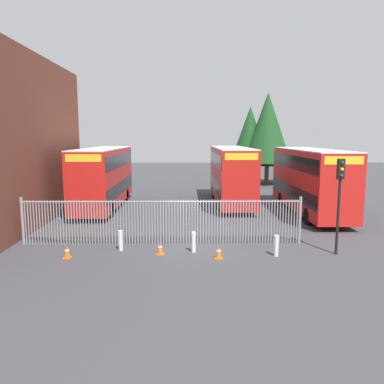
{
  "coord_description": "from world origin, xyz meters",
  "views": [
    {
      "loc": [
        -0.35,
        -18.0,
        5.27
      ],
      "look_at": [
        0.0,
        4.0,
        2.0
      ],
      "focal_mm": 35.12,
      "sensor_mm": 36.0,
      "label": 1
    }
  ],
  "objects_px": {
    "double_decker_bus_near_gate": "(310,178)",
    "bollard_near_left": "(121,241)",
    "bollard_center_front": "(193,242)",
    "traffic_cone_mid_forecourt": "(160,248)",
    "traffic_light_kerbside": "(340,189)",
    "double_decker_bus_behind_fence_left": "(231,173)",
    "traffic_cone_near_kerb": "(67,252)",
    "bollard_near_right": "(276,246)",
    "double_decker_bus_behind_fence_right": "(104,175)",
    "traffic_cone_by_gate": "(219,252)"
  },
  "relations": [
    {
      "from": "double_decker_bus_behind_fence_left",
      "to": "bollard_center_front",
      "type": "distance_m",
      "value": 13.14
    },
    {
      "from": "double_decker_bus_behind_fence_right",
      "to": "traffic_cone_by_gate",
      "type": "height_order",
      "value": "double_decker_bus_behind_fence_right"
    },
    {
      "from": "traffic_cone_mid_forecourt",
      "to": "traffic_cone_near_kerb",
      "type": "height_order",
      "value": "same"
    },
    {
      "from": "traffic_cone_by_gate",
      "to": "traffic_light_kerbside",
      "type": "height_order",
      "value": "traffic_light_kerbside"
    },
    {
      "from": "bollard_near_right",
      "to": "traffic_light_kerbside",
      "type": "xyz_separation_m",
      "value": [
        2.78,
        0.22,
        2.51
      ]
    },
    {
      "from": "traffic_cone_mid_forecourt",
      "to": "bollard_near_left",
      "type": "bearing_deg",
      "value": 161.23
    },
    {
      "from": "traffic_light_kerbside",
      "to": "traffic_cone_near_kerb",
      "type": "bearing_deg",
      "value": -178.22
    },
    {
      "from": "traffic_cone_near_kerb",
      "to": "bollard_near_right",
      "type": "bearing_deg",
      "value": 0.94
    },
    {
      "from": "bollard_near_left",
      "to": "bollard_center_front",
      "type": "distance_m",
      "value": 3.4
    },
    {
      "from": "double_decker_bus_behind_fence_left",
      "to": "double_decker_bus_behind_fence_right",
      "type": "relative_size",
      "value": 1.0
    },
    {
      "from": "bollard_center_front",
      "to": "traffic_cone_by_gate",
      "type": "xyz_separation_m",
      "value": [
        1.07,
        -0.95,
        -0.19
      ]
    },
    {
      "from": "double_decker_bus_behind_fence_right",
      "to": "double_decker_bus_behind_fence_left",
      "type": "bearing_deg",
      "value": 9.51
    },
    {
      "from": "bollard_center_front",
      "to": "bollard_near_right",
      "type": "xyz_separation_m",
      "value": [
        3.66,
        -0.63,
        0.0
      ]
    },
    {
      "from": "double_decker_bus_near_gate",
      "to": "traffic_cone_mid_forecourt",
      "type": "xyz_separation_m",
      "value": [
        -9.63,
        -8.99,
        -2.13
      ]
    },
    {
      "from": "bollard_center_front",
      "to": "traffic_cone_mid_forecourt",
      "type": "xyz_separation_m",
      "value": [
        -1.51,
        -0.32,
        -0.19
      ]
    },
    {
      "from": "traffic_cone_near_kerb",
      "to": "bollard_center_front",
      "type": "bearing_deg",
      "value": 8.01
    },
    {
      "from": "double_decker_bus_behind_fence_left",
      "to": "bollard_center_front",
      "type": "height_order",
      "value": "double_decker_bus_behind_fence_left"
    },
    {
      "from": "bollard_center_front",
      "to": "traffic_cone_by_gate",
      "type": "height_order",
      "value": "bollard_center_front"
    },
    {
      "from": "double_decker_bus_behind_fence_left",
      "to": "bollard_center_front",
      "type": "xyz_separation_m",
      "value": [
        -3.19,
        -12.59,
        -1.95
      ]
    },
    {
      "from": "double_decker_bus_near_gate",
      "to": "bollard_near_right",
      "type": "relative_size",
      "value": 11.38
    },
    {
      "from": "bollard_near_right",
      "to": "traffic_light_kerbside",
      "type": "height_order",
      "value": "traffic_light_kerbside"
    },
    {
      "from": "bollard_near_right",
      "to": "bollard_center_front",
      "type": "bearing_deg",
      "value": 170.26
    },
    {
      "from": "double_decker_bus_near_gate",
      "to": "bollard_near_left",
      "type": "relative_size",
      "value": 11.38
    },
    {
      "from": "double_decker_bus_behind_fence_left",
      "to": "traffic_cone_by_gate",
      "type": "distance_m",
      "value": 13.87
    },
    {
      "from": "double_decker_bus_behind_fence_left",
      "to": "traffic_cone_by_gate",
      "type": "height_order",
      "value": "double_decker_bus_behind_fence_left"
    },
    {
      "from": "double_decker_bus_behind_fence_left",
      "to": "traffic_light_kerbside",
      "type": "height_order",
      "value": "double_decker_bus_behind_fence_left"
    },
    {
      "from": "bollard_center_front",
      "to": "bollard_near_right",
      "type": "height_order",
      "value": "same"
    },
    {
      "from": "double_decker_bus_behind_fence_left",
      "to": "bollard_near_left",
      "type": "height_order",
      "value": "double_decker_bus_behind_fence_left"
    },
    {
      "from": "bollard_center_front",
      "to": "traffic_cone_mid_forecourt",
      "type": "height_order",
      "value": "bollard_center_front"
    },
    {
      "from": "double_decker_bus_behind_fence_left",
      "to": "traffic_cone_by_gate",
      "type": "bearing_deg",
      "value": -98.9
    },
    {
      "from": "double_decker_bus_behind_fence_right",
      "to": "bollard_near_right",
      "type": "distance_m",
      "value": 15.48
    },
    {
      "from": "traffic_cone_mid_forecourt",
      "to": "traffic_light_kerbside",
      "type": "bearing_deg",
      "value": -0.64
    },
    {
      "from": "traffic_cone_by_gate",
      "to": "double_decker_bus_near_gate",
      "type": "bearing_deg",
      "value": 53.79
    },
    {
      "from": "bollard_center_front",
      "to": "traffic_cone_near_kerb",
      "type": "height_order",
      "value": "bollard_center_front"
    },
    {
      "from": "bollard_near_left",
      "to": "bollard_center_front",
      "type": "relative_size",
      "value": 1.0
    },
    {
      "from": "bollard_center_front",
      "to": "traffic_light_kerbside",
      "type": "bearing_deg",
      "value": -3.61
    },
    {
      "from": "traffic_cone_mid_forecourt",
      "to": "traffic_cone_near_kerb",
      "type": "relative_size",
      "value": 1.0
    },
    {
      "from": "double_decker_bus_behind_fence_left",
      "to": "traffic_light_kerbside",
      "type": "bearing_deg",
      "value": -76.01
    },
    {
      "from": "traffic_light_kerbside",
      "to": "bollard_near_left",
      "type": "bearing_deg",
      "value": 175.77
    },
    {
      "from": "double_decker_bus_behind_fence_right",
      "to": "bollard_near_left",
      "type": "distance_m",
      "value": 11.25
    },
    {
      "from": "double_decker_bus_near_gate",
      "to": "double_decker_bus_behind_fence_left",
      "type": "bearing_deg",
      "value": 141.48
    },
    {
      "from": "bollard_near_left",
      "to": "traffic_light_kerbside",
      "type": "height_order",
      "value": "traffic_light_kerbside"
    },
    {
      "from": "double_decker_bus_behind_fence_right",
      "to": "traffic_light_kerbside",
      "type": "distance_m",
      "value": 17.16
    },
    {
      "from": "double_decker_bus_behind_fence_left",
      "to": "traffic_cone_mid_forecourt",
      "type": "distance_m",
      "value": 13.91
    },
    {
      "from": "double_decker_bus_behind_fence_right",
      "to": "bollard_near_right",
      "type": "bearing_deg",
      "value": -49.13
    },
    {
      "from": "bollard_near_left",
      "to": "bollard_center_front",
      "type": "bearing_deg",
      "value": -5.4
    },
    {
      "from": "bollard_center_front",
      "to": "bollard_near_right",
      "type": "bearing_deg",
      "value": -9.74
    },
    {
      "from": "double_decker_bus_near_gate",
      "to": "bollard_near_right",
      "type": "height_order",
      "value": "double_decker_bus_near_gate"
    },
    {
      "from": "traffic_cone_mid_forecourt",
      "to": "traffic_cone_by_gate",
      "type": "bearing_deg",
      "value": -13.69
    },
    {
      "from": "double_decker_bus_near_gate",
      "to": "traffic_light_kerbside",
      "type": "relative_size",
      "value": 2.51
    }
  ]
}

